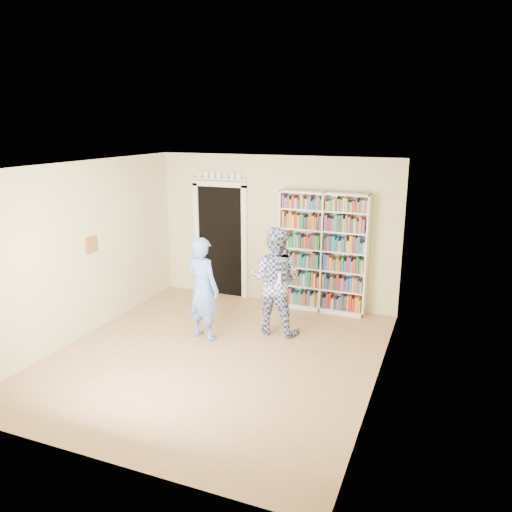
% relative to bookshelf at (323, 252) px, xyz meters
% --- Properties ---
extents(floor, '(5.00, 5.00, 0.00)m').
position_rel_bookshelf_xyz_m(floor, '(-0.94, -2.34, -1.07)').
color(floor, '#A3774F').
rests_on(floor, ground).
extents(ceiling, '(5.00, 5.00, 0.00)m').
position_rel_bookshelf_xyz_m(ceiling, '(-0.94, -2.34, 1.63)').
color(ceiling, white).
rests_on(ceiling, wall_back).
extents(wall_back, '(4.50, 0.00, 4.50)m').
position_rel_bookshelf_xyz_m(wall_back, '(-0.94, 0.16, 0.28)').
color(wall_back, beige).
rests_on(wall_back, floor).
extents(wall_left, '(0.00, 5.00, 5.00)m').
position_rel_bookshelf_xyz_m(wall_left, '(-3.19, -2.34, 0.28)').
color(wall_left, beige).
rests_on(wall_left, floor).
extents(wall_right, '(0.00, 5.00, 5.00)m').
position_rel_bookshelf_xyz_m(wall_right, '(1.31, -2.34, 0.28)').
color(wall_right, beige).
rests_on(wall_right, floor).
extents(bookshelf, '(1.54, 0.29, 2.12)m').
position_rel_bookshelf_xyz_m(bookshelf, '(0.00, 0.00, 0.00)').
color(bookshelf, white).
rests_on(bookshelf, floor).
extents(doorway, '(1.10, 0.08, 2.43)m').
position_rel_bookshelf_xyz_m(doorway, '(-2.04, 0.13, 0.11)').
color(doorway, black).
rests_on(doorway, floor).
extents(wall_art, '(0.03, 0.25, 0.25)m').
position_rel_bookshelf_xyz_m(wall_art, '(-3.17, -2.14, 0.33)').
color(wall_art, maroon).
rests_on(wall_art, wall_left).
extents(man_blue, '(0.67, 0.53, 1.60)m').
position_rel_bookshelf_xyz_m(man_blue, '(-1.39, -1.84, -0.27)').
color(man_blue, '#5A80C8').
rests_on(man_blue, floor).
extents(man_plaid, '(0.84, 0.66, 1.72)m').
position_rel_bookshelf_xyz_m(man_plaid, '(-0.45, -1.21, -0.21)').
color(man_plaid, navy).
rests_on(man_plaid, floor).
extents(paper_sheet, '(0.19, 0.05, 0.28)m').
position_rel_bookshelf_xyz_m(paper_sheet, '(-0.37, -1.41, -0.14)').
color(paper_sheet, white).
rests_on(paper_sheet, man_plaid).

